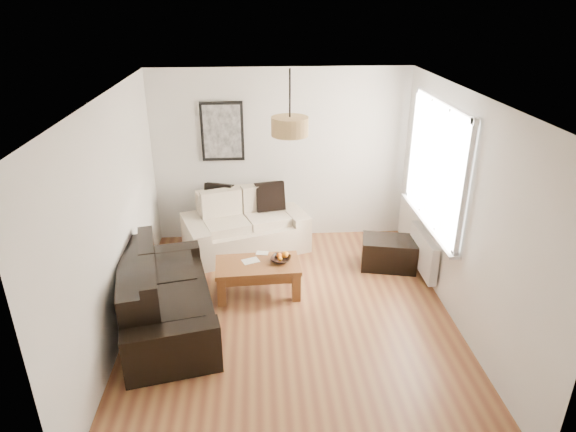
{
  "coord_description": "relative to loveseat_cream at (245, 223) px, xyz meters",
  "views": [
    {
      "loc": [
        -0.36,
        -4.9,
        3.5
      ],
      "look_at": [
        0.0,
        0.6,
        1.05
      ],
      "focal_mm": 30.94,
      "sensor_mm": 36.0,
      "label": 1
    }
  ],
  "objects": [
    {
      "name": "floor",
      "position": [
        0.56,
        -1.78,
        -0.43
      ],
      "size": [
        4.5,
        4.5,
        0.0
      ],
      "primitive_type": "plane",
      "color": "brown",
      "rests_on": "ground"
    },
    {
      "name": "orange_b",
      "position": [
        0.53,
        -1.1,
        0.04
      ],
      "size": [
        0.1,
        0.1,
        0.1
      ],
      "primitive_type": "sphere",
      "rotation": [
        0.0,
        0.0,
        0.05
      ],
      "color": "orange",
      "rests_on": "fruit_bowl"
    },
    {
      "name": "orange_a",
      "position": [
        0.45,
        -1.2,
        0.04
      ],
      "size": [
        0.07,
        0.07,
        0.06
      ],
      "primitive_type": "sphere",
      "rotation": [
        0.0,
        0.0,
        0.22
      ],
      "color": "orange",
      "rests_on": "fruit_bowl"
    },
    {
      "name": "poster",
      "position": [
        -0.29,
        0.44,
        1.27
      ],
      "size": [
        0.62,
        0.04,
        0.87
      ],
      "primitive_type": null,
      "color": "black",
      "rests_on": "wall_back"
    },
    {
      "name": "wall_right",
      "position": [
        2.46,
        -1.78,
        0.87
      ],
      "size": [
        0.04,
        4.5,
        2.6
      ],
      "primitive_type": null,
      "color": "silver",
      "rests_on": "floor"
    },
    {
      "name": "wall_left",
      "position": [
        -1.34,
        -1.78,
        0.87
      ],
      "size": [
        0.04,
        4.5,
        2.6
      ],
      "primitive_type": null,
      "color": "silver",
      "rests_on": "floor"
    },
    {
      "name": "sofa_leather",
      "position": [
        -0.87,
        -1.83,
        -0.01
      ],
      "size": [
        1.35,
        2.12,
        0.85
      ],
      "primitive_type": null,
      "rotation": [
        0.0,
        0.0,
        1.78
      ],
      "color": "black",
      "rests_on": "floor"
    },
    {
      "name": "wall_back",
      "position": [
        0.56,
        0.47,
        0.87
      ],
      "size": [
        3.8,
        0.04,
        2.6
      ],
      "primitive_type": null,
      "color": "silver",
      "rests_on": "floor"
    },
    {
      "name": "fruit_bowl",
      "position": [
        0.47,
        -1.2,
        0.03
      ],
      "size": [
        0.33,
        0.33,
        0.06
      ],
      "primitive_type": "imported",
      "rotation": [
        0.0,
        0.0,
        -0.34
      ],
      "color": "black",
      "rests_on": "coffee_table"
    },
    {
      "name": "papers",
      "position": [
        0.08,
        -1.16,
        0.0
      ],
      "size": [
        0.25,
        0.21,
        0.01
      ],
      "primitive_type": "cube",
      "rotation": [
        0.0,
        0.0,
        0.36
      ],
      "color": "beige",
      "rests_on": "coffee_table"
    },
    {
      "name": "ottoman",
      "position": [
        2.01,
        -0.67,
        -0.22
      ],
      "size": [
        0.83,
        0.63,
        0.43
      ],
      "primitive_type": "cube",
      "rotation": [
        0.0,
        0.0,
        -0.22
      ],
      "color": "black",
      "rests_on": "floor"
    },
    {
      "name": "coffee_table",
      "position": [
        0.17,
        -1.23,
        -0.22
      ],
      "size": [
        1.08,
        0.63,
        0.43
      ],
      "primitive_type": null,
      "rotation": [
        0.0,
        0.0,
        0.05
      ],
      "color": "brown",
      "rests_on": "floor"
    },
    {
      "name": "wall_front",
      "position": [
        0.56,
        -4.03,
        0.87
      ],
      "size": [
        3.8,
        0.04,
        2.6
      ],
      "primitive_type": null,
      "color": "silver",
      "rests_on": "floor"
    },
    {
      "name": "radiator",
      "position": [
        2.38,
        -0.98,
        -0.05
      ],
      "size": [
        0.1,
        0.9,
        0.52
      ],
      "primitive_type": "cube",
      "color": "white",
      "rests_on": "wall_right"
    },
    {
      "name": "cushion_right",
      "position": [
        0.38,
        0.21,
        0.32
      ],
      "size": [
        0.45,
        0.22,
        0.43
      ],
      "primitive_type": "cube",
      "rotation": [
        0.0,
        0.0,
        0.21
      ],
      "color": "black",
      "rests_on": "loveseat_cream"
    },
    {
      "name": "orange_c",
      "position": [
        0.45,
        -1.12,
        0.04
      ],
      "size": [
        0.09,
        0.09,
        0.07
      ],
      "primitive_type": "sphere",
      "rotation": [
        0.0,
        0.0,
        -0.26
      ],
      "color": "orange",
      "rests_on": "fruit_bowl"
    },
    {
      "name": "loveseat_cream",
      "position": [
        0.0,
        0.0,
        0.0
      ],
      "size": [
        1.95,
        1.45,
        0.86
      ],
      "primitive_type": null,
      "rotation": [
        0.0,
        0.0,
        0.32
      ],
      "color": "beige",
      "rests_on": "floor"
    },
    {
      "name": "window_bay",
      "position": [
        2.42,
        -0.98,
        1.17
      ],
      "size": [
        0.14,
        1.9,
        1.6
      ],
      "primitive_type": null,
      "color": "white",
      "rests_on": "wall_right"
    },
    {
      "name": "pendant_shade",
      "position": [
        0.56,
        -1.48,
        1.8
      ],
      "size": [
        0.4,
        0.4,
        0.2
      ],
      "primitive_type": "cylinder",
      "color": "tan",
      "rests_on": "ceiling"
    },
    {
      "name": "cushion_left",
      "position": [
        -0.38,
        0.21,
        0.32
      ],
      "size": [
        0.44,
        0.26,
        0.42
      ],
      "primitive_type": "cube",
      "rotation": [
        0.0,
        0.0,
        -0.33
      ],
      "color": "black",
      "rests_on": "loveseat_cream"
    },
    {
      "name": "ceiling",
      "position": [
        0.56,
        -1.78,
        2.17
      ],
      "size": [
        3.8,
        4.5,
        0.0
      ],
      "primitive_type": null,
      "color": "white",
      "rests_on": "floor"
    }
  ]
}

